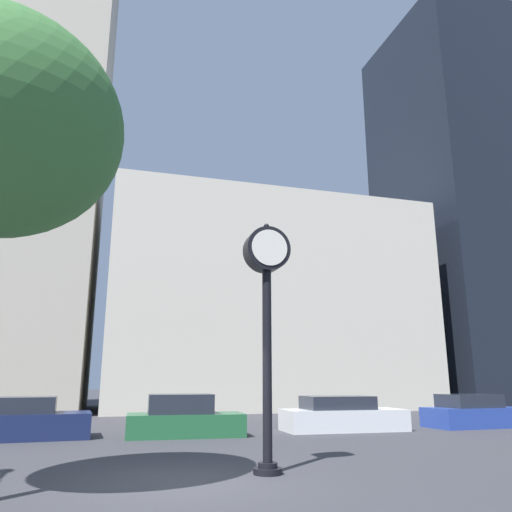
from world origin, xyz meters
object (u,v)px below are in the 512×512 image
(street_clock, at_px, (267,292))
(car_green, at_px, (184,419))
(car_navy, at_px, (22,421))
(car_blue, at_px, (473,413))
(car_white, at_px, (342,416))

(street_clock, relative_size, car_green, 1.33)
(car_navy, relative_size, car_blue, 1.05)
(car_navy, height_order, car_green, car_green)
(street_clock, height_order, car_blue, street_clock)
(car_green, relative_size, car_blue, 0.99)
(car_green, xyz_separation_m, car_blue, (11.56, 0.14, -0.03))
(car_navy, bearing_deg, car_green, -9.91)
(car_navy, bearing_deg, car_blue, -4.94)
(car_green, distance_m, car_white, 5.91)
(car_white, height_order, car_blue, car_blue)
(street_clock, bearing_deg, car_green, 95.07)
(street_clock, xyz_separation_m, car_blue, (10.91, 7.43, -3.12))
(car_green, relative_size, car_white, 0.86)
(car_navy, bearing_deg, street_clock, -57.56)
(car_white, xyz_separation_m, car_blue, (5.65, -0.14, 0.01))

